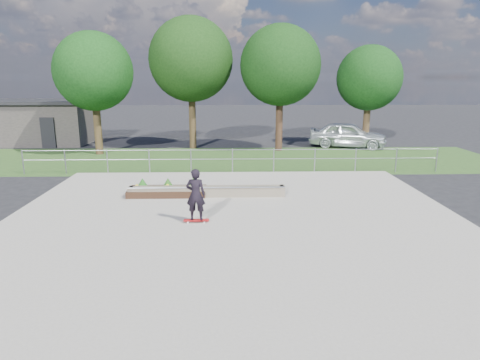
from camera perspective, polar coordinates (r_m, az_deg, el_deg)
name	(u,v)px	position (r m, az deg, el deg)	size (l,w,h in m)	color
ground	(235,225)	(13.57, -0.67, -6.02)	(120.00, 120.00, 0.00)	black
grass_verge	(232,159)	(24.21, -1.09, 2.75)	(30.00, 8.00, 0.02)	#27451B
concrete_slab	(235,224)	(13.56, -0.67, -5.90)	(15.00, 15.00, 0.06)	gray
fence	(232,158)	(20.63, -1.02, 3.00)	(20.06, 0.06, 1.20)	#9A9DA3
building	(33,121)	(33.87, -25.83, 7.07)	(8.40, 5.40, 3.00)	#312E2C
tree_far_left	(93,72)	(26.94, -18.97, 13.50)	(4.55, 4.55, 7.15)	#342514
tree_mid_left	(191,60)	(27.90, -6.56, 15.64)	(5.25, 5.25, 8.25)	#302113
tree_mid_right	(280,66)	(26.98, 5.40, 14.95)	(4.90, 4.90, 7.70)	black
tree_far_right	(369,78)	(29.74, 16.86, 12.85)	(4.20, 4.20, 6.60)	#332414
grind_ledge	(207,191)	(16.51, -4.43, -1.52)	(6.00, 0.44, 0.43)	#635949
planter_bed	(167,190)	(17.00, -9.64, -1.29)	(3.00, 1.20, 0.61)	black
skateboarder	(196,195)	(13.43, -5.93, -1.98)	(0.80, 0.44, 1.74)	white
parked_car	(348,135)	(29.25, 14.18, 5.87)	(2.00, 4.96, 1.69)	silver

